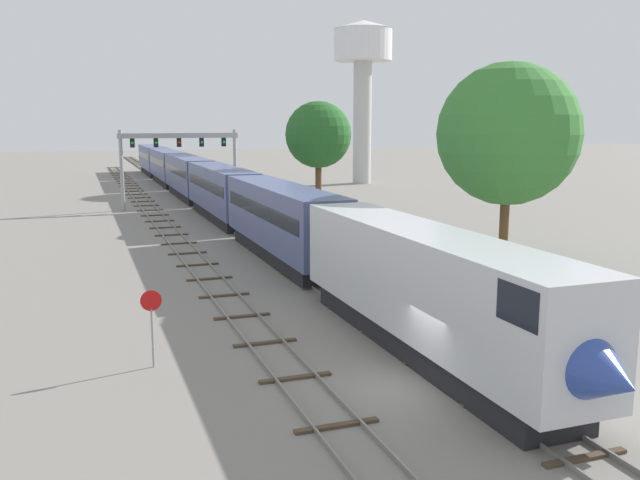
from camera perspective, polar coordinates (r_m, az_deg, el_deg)
ground_plane at (r=23.57m, az=7.77°, el=-12.15°), size 400.00×400.00×0.00m
track_main at (r=80.72m, az=-10.93°, el=3.52°), size 2.60×200.00×0.16m
track_near at (r=60.33m, az=-13.13°, el=1.32°), size 2.60×160.00×0.16m
passenger_train at (r=71.77m, az=-9.89°, el=4.81°), size 3.04×115.07×4.80m
signal_gantry at (r=71.03m, az=-11.75°, el=7.37°), size 12.10×0.49×8.03m
water_tower at (r=98.94m, az=3.63°, el=14.84°), size 8.32×8.32×22.82m
stop_sign at (r=25.26m, az=-13.97°, el=-6.34°), size 0.76×0.08×2.88m
trackside_tree_left at (r=60.80m, az=-0.13°, el=8.82°), size 5.90×5.90×10.64m
trackside_tree_mid at (r=41.70m, az=15.56°, el=8.56°), size 8.37×8.37×12.29m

